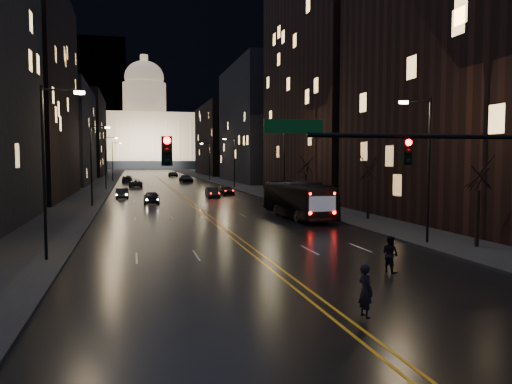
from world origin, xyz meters
TOP-DOWN VIEW (x-y plane):
  - ground at (0.00, 0.00)m, footprint 900.00×900.00m
  - road at (0.00, 130.00)m, footprint 20.00×320.00m
  - sidewalk_left at (-14.00, 130.00)m, footprint 8.00×320.00m
  - sidewalk_right at (14.00, 130.00)m, footprint 8.00×320.00m
  - center_line at (0.00, 130.00)m, footprint 0.62×320.00m
  - building_left_mid at (-21.00, 54.00)m, footprint 12.00×30.00m
  - building_left_far at (-21.00, 92.00)m, footprint 12.00×34.00m
  - building_left_dist at (-21.00, 140.00)m, footprint 12.00×40.00m
  - building_right_near at (21.00, 20.00)m, footprint 12.00×26.00m
  - building_right_tall at (21.00, 50.00)m, footprint 12.00×30.00m
  - building_right_mid at (21.00, 92.00)m, footprint 12.00×34.00m
  - building_right_dist at (21.00, 140.00)m, footprint 12.00×40.00m
  - mountain_ridge at (40.00, 380.00)m, footprint 520.00×60.00m
  - capitol at (0.00, 250.00)m, footprint 90.00×50.00m
  - traffic_signal at (5.91, -0.00)m, footprint 17.29×0.45m
  - streetlamp_right_near at (10.81, 10.00)m, footprint 2.13×0.25m
  - streetlamp_left_near at (-10.81, 10.00)m, footprint 2.13×0.25m
  - streetlamp_right_mid at (10.81, 40.00)m, footprint 2.13×0.25m
  - streetlamp_left_mid at (-10.81, 40.00)m, footprint 2.13×0.25m
  - streetlamp_right_far at (10.81, 70.00)m, footprint 2.13×0.25m
  - streetlamp_left_far at (-10.81, 70.00)m, footprint 2.13×0.25m
  - streetlamp_right_dist at (10.81, 100.00)m, footprint 2.13×0.25m
  - streetlamp_left_dist at (-10.81, 100.00)m, footprint 2.13×0.25m
  - tree_right_near at (13.00, 8.00)m, footprint 2.40×2.40m
  - tree_right_mid at (13.00, 22.00)m, footprint 2.40×2.40m
  - tree_right_far at (13.00, 38.00)m, footprint 2.40×2.40m
  - bus at (7.70, 25.17)m, footprint 3.30×11.88m
  - oncoming_car_a at (-4.54, 42.08)m, footprint 1.91×4.56m
  - oncoming_car_b at (-8.06, 50.44)m, footprint 1.83×4.49m
  - oncoming_car_c at (-6.11, 76.90)m, footprint 2.45×5.26m
  - oncoming_car_d at (-7.82, 94.79)m, footprint 2.34×5.63m
  - receding_car_a at (3.82, 49.63)m, footprint 1.49×4.22m
  - receding_car_b at (6.62, 54.17)m, footprint 1.95×4.12m
  - receding_car_c at (4.91, 94.31)m, footprint 3.03×5.89m
  - receding_car_d at (4.61, 127.43)m, footprint 2.69×5.60m
  - pedestrian_a at (0.90, -2.00)m, footprint 0.53×0.72m
  - pedestrian_b at (5.03, 3.80)m, footprint 0.72×0.95m

SIDE VIEW (x-z plane):
  - ground at x=0.00m, z-range 0.00..0.00m
  - road at x=0.00m, z-range 0.00..0.02m
  - center_line at x=0.00m, z-range 0.02..0.03m
  - sidewalk_left at x=-14.00m, z-range 0.00..0.16m
  - sidewalk_right at x=14.00m, z-range 0.00..0.16m
  - receding_car_b at x=6.62m, z-range 0.00..1.36m
  - receding_car_a at x=3.82m, z-range 0.00..1.39m
  - oncoming_car_b at x=-8.06m, z-range 0.00..1.45m
  - oncoming_car_c at x=-6.11m, z-range 0.00..1.46m
  - receding_car_d at x=4.61m, z-range 0.00..1.54m
  - oncoming_car_a at x=-4.54m, z-range 0.00..1.54m
  - oncoming_car_d at x=-7.82m, z-range 0.00..1.63m
  - receding_car_c at x=4.91m, z-range 0.00..1.63m
  - pedestrian_b at x=5.03m, z-range 0.00..1.74m
  - pedestrian_a at x=0.90m, z-range 0.00..1.82m
  - bus at x=7.70m, z-range 0.00..3.28m
  - tree_right_near at x=13.00m, z-range 1.20..7.85m
  - tree_right_mid at x=13.00m, z-range 1.20..7.85m
  - tree_right_far at x=13.00m, z-range 1.20..7.85m
  - streetlamp_right_near at x=10.81m, z-range 0.58..9.58m
  - streetlamp_left_near at x=-10.81m, z-range 0.58..9.58m
  - streetlamp_right_mid at x=10.81m, z-range 0.58..9.58m
  - streetlamp_left_mid at x=-10.81m, z-range 0.58..9.58m
  - streetlamp_right_far at x=10.81m, z-range 0.58..9.58m
  - streetlamp_left_far at x=-10.81m, z-range 0.58..9.58m
  - streetlamp_right_dist at x=10.81m, z-range 0.58..9.58m
  - streetlamp_left_dist at x=-10.81m, z-range 0.58..9.58m
  - traffic_signal at x=5.91m, z-range 1.60..8.60m
  - building_left_far at x=-21.00m, z-range 0.00..20.00m
  - building_right_dist at x=21.00m, z-range 0.00..22.00m
  - building_left_dist at x=-21.00m, z-range 0.00..24.00m
  - building_right_near at x=21.00m, z-range 0.00..24.00m
  - building_right_mid at x=21.00m, z-range 0.00..26.00m
  - building_left_mid at x=-21.00m, z-range 0.00..28.00m
  - capitol at x=0.00m, z-range -12.10..46.40m
  - building_right_tall at x=21.00m, z-range 0.00..38.00m
  - mountain_ridge at x=40.00m, z-range 0.00..130.00m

